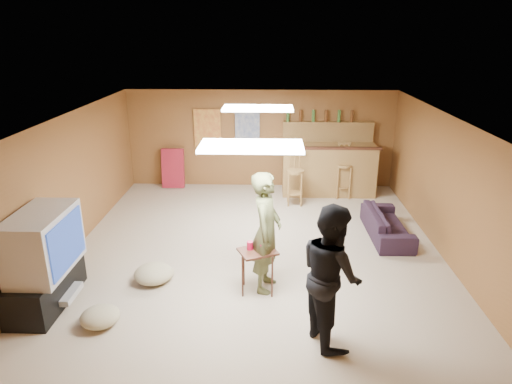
{
  "coord_description": "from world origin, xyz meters",
  "views": [
    {
      "loc": [
        0.22,
        -6.64,
        3.44
      ],
      "look_at": [
        0.0,
        0.2,
        1.0
      ],
      "focal_mm": 32.0,
      "sensor_mm": 36.0,
      "label": 1
    }
  ],
  "objects_px": {
    "person_black": "(331,274)",
    "sofa": "(387,224)",
    "tv_body": "(43,242)",
    "bar_counter": "(329,170)",
    "tray_table": "(258,271)",
    "person_olive": "(266,232)"
  },
  "relations": [
    {
      "from": "person_black",
      "to": "sofa",
      "type": "relative_size",
      "value": 1.07
    },
    {
      "from": "tv_body",
      "to": "bar_counter",
      "type": "distance_m",
      "value": 6.09
    },
    {
      "from": "tv_body",
      "to": "tray_table",
      "type": "bearing_deg",
      "value": 8.37
    },
    {
      "from": "person_olive",
      "to": "tv_body",
      "type": "bearing_deg",
      "value": 110.5
    },
    {
      "from": "sofa",
      "to": "person_black",
      "type": "bearing_deg",
      "value": 153.62
    },
    {
      "from": "sofa",
      "to": "tray_table",
      "type": "relative_size",
      "value": 2.52
    },
    {
      "from": "sofa",
      "to": "tray_table",
      "type": "bearing_deg",
      "value": 129.19
    },
    {
      "from": "bar_counter",
      "to": "tray_table",
      "type": "bearing_deg",
      "value": -109.51
    },
    {
      "from": "person_black",
      "to": "tray_table",
      "type": "relative_size",
      "value": 2.7
    },
    {
      "from": "tv_body",
      "to": "sofa",
      "type": "bearing_deg",
      "value": 24.69
    },
    {
      "from": "bar_counter",
      "to": "sofa",
      "type": "height_order",
      "value": "bar_counter"
    },
    {
      "from": "person_olive",
      "to": "tray_table",
      "type": "relative_size",
      "value": 2.73
    },
    {
      "from": "sofa",
      "to": "tv_body",
      "type": "bearing_deg",
      "value": 113.77
    },
    {
      "from": "tv_body",
      "to": "sofa",
      "type": "relative_size",
      "value": 0.7
    },
    {
      "from": "person_black",
      "to": "sofa",
      "type": "bearing_deg",
      "value": -43.68
    },
    {
      "from": "bar_counter",
      "to": "person_black",
      "type": "bearing_deg",
      "value": -96.56
    },
    {
      "from": "tv_body",
      "to": "bar_counter",
      "type": "bearing_deg",
      "value": 47.0
    },
    {
      "from": "tv_body",
      "to": "bar_counter",
      "type": "height_order",
      "value": "tv_body"
    },
    {
      "from": "person_olive",
      "to": "sofa",
      "type": "xyz_separation_m",
      "value": [
        2.1,
        1.77,
        -0.62
      ]
    },
    {
      "from": "tv_body",
      "to": "sofa",
      "type": "height_order",
      "value": "tv_body"
    },
    {
      "from": "tray_table",
      "to": "bar_counter",
      "type": "bearing_deg",
      "value": 70.49
    },
    {
      "from": "bar_counter",
      "to": "sofa",
      "type": "distance_m",
      "value": 2.34
    }
  ]
}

